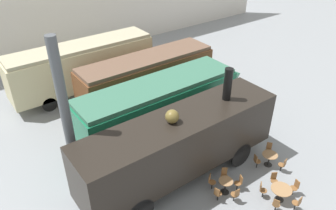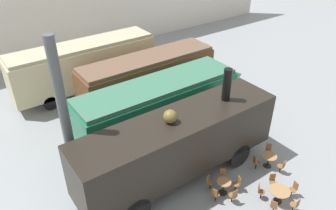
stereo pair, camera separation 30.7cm
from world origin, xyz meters
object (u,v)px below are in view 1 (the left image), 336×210
(passenger_coach_vintage, at_px, (83,65))
(visitor_person, at_px, (230,115))
(cafe_table_mid, at_px, (226,184))
(cafe_table_far, at_px, (270,157))
(cafe_table_near, at_px, (281,191))
(cafe_chair_0, at_px, (276,204))
(steam_locomotive, at_px, (181,142))
(streamlined_locomotive, at_px, (168,100))
(passenger_coach_wooden, at_px, (147,74))

(passenger_coach_vintage, relative_size, visitor_person, 6.75)
(visitor_person, bearing_deg, cafe_table_mid, -137.66)
(passenger_coach_vintage, xyz_separation_m, cafe_table_far, (4.43, -13.60, -1.59))
(cafe_table_mid, xyz_separation_m, visitor_person, (4.20, 3.83, 0.29))
(cafe_table_near, distance_m, cafe_chair_0, 0.87)
(cafe_table_mid, bearing_deg, steam_locomotive, 117.17)
(steam_locomotive, height_order, cafe_chair_0, steam_locomotive)
(cafe_table_mid, relative_size, visitor_person, 0.49)
(streamlined_locomotive, distance_m, steam_locomotive, 4.34)
(passenger_coach_wooden, bearing_deg, passenger_coach_vintage, 129.12)
(passenger_coach_vintage, distance_m, streamlined_locomotive, 7.92)
(cafe_table_far, bearing_deg, passenger_coach_vintage, 108.06)
(streamlined_locomotive, distance_m, cafe_table_near, 8.05)
(cafe_table_near, height_order, cafe_chair_0, cafe_chair_0)
(passenger_coach_wooden, bearing_deg, cafe_table_far, -82.21)
(cafe_chair_0, bearing_deg, visitor_person, 38.74)
(cafe_table_near, height_order, cafe_table_far, cafe_table_far)
(cafe_table_far, height_order, visitor_person, visitor_person)
(steam_locomotive, relative_size, visitor_person, 6.76)
(passenger_coach_vintage, height_order, cafe_table_mid, passenger_coach_vintage)
(cafe_table_mid, bearing_deg, cafe_table_near, -47.09)
(cafe_table_mid, distance_m, visitor_person, 5.69)
(visitor_person, bearing_deg, streamlined_locomotive, 146.58)
(passenger_coach_wooden, relative_size, steam_locomotive, 0.93)
(cafe_table_mid, height_order, cafe_table_far, cafe_table_mid)
(cafe_table_mid, bearing_deg, passenger_coach_wooden, 78.60)
(streamlined_locomotive, xyz_separation_m, visitor_person, (3.24, -2.14, -1.28))
(cafe_table_far, bearing_deg, streamlined_locomotive, 111.52)
(cafe_table_far, bearing_deg, cafe_chair_0, -136.15)
(passenger_coach_vintage, xyz_separation_m, passenger_coach_wooden, (3.09, -3.80, -0.18))
(passenger_coach_vintage, height_order, cafe_table_near, passenger_coach_vintage)
(cafe_table_far, xyz_separation_m, visitor_person, (0.89, 3.82, 0.28))
(cafe_table_far, relative_size, visitor_person, 0.52)
(steam_locomotive, relative_size, cafe_chair_0, 12.16)
(cafe_table_far, bearing_deg, passenger_coach_wooden, 97.79)
(streamlined_locomotive, xyz_separation_m, cafe_table_far, (2.35, -5.96, -1.55))
(passenger_coach_vintage, relative_size, cafe_table_mid, 13.77)
(streamlined_locomotive, relative_size, steam_locomotive, 1.13)
(streamlined_locomotive, bearing_deg, cafe_table_far, -68.48)
(cafe_table_near, distance_m, visitor_person, 6.23)
(streamlined_locomotive, height_order, cafe_table_far, streamlined_locomotive)
(passenger_coach_vintage, distance_m, cafe_chair_0, 16.07)
(passenger_coach_wooden, xyz_separation_m, cafe_table_near, (-0.21, -11.70, -1.39))
(passenger_coach_wooden, xyz_separation_m, steam_locomotive, (-3.08, -7.65, 0.32))
(streamlined_locomotive, bearing_deg, cafe_table_near, -84.20)
(cafe_table_mid, distance_m, cafe_chair_0, 2.44)
(cafe_table_near, height_order, cafe_table_mid, cafe_table_mid)
(cafe_table_mid, bearing_deg, streamlined_locomotive, 80.79)
(visitor_person, bearing_deg, cafe_table_near, -113.04)
(passenger_coach_wooden, bearing_deg, cafe_table_mid, -101.40)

